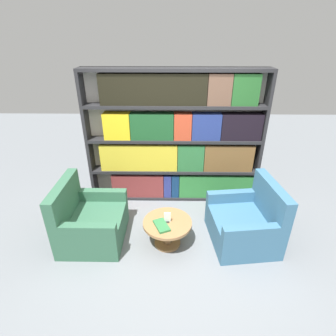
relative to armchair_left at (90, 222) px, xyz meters
name	(u,v)px	position (x,y,z in m)	size (l,w,h in m)	color
ground_plane	(174,252)	(1.21, -0.29, -0.29)	(14.00, 14.00, 0.00)	slate
bookshelf	(177,140)	(1.27, 1.13, 0.82)	(2.91, 0.30, 2.25)	silver
armchair_left	(90,222)	(0.00, 0.00, 0.00)	(0.86, 0.94, 0.91)	#336047
armchair_right	(246,223)	(2.24, 0.01, 0.00)	(0.96, 1.03, 0.91)	#386684
coffee_table	(167,228)	(1.12, -0.11, -0.01)	(0.68, 0.68, 0.39)	olive
table_sign	(167,218)	(1.12, -0.11, 0.16)	(0.09, 0.06, 0.15)	black
stray_book	(162,225)	(1.04, -0.21, 0.11)	(0.25, 0.32, 0.03)	#2D703D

